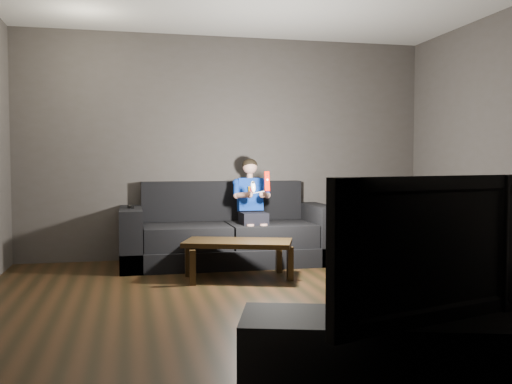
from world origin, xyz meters
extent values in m
plane|color=black|center=(0.00, 0.00, 0.00)|extent=(5.00, 5.00, 0.00)
cube|color=#403C38|center=(0.00, 2.50, 1.35)|extent=(5.00, 0.04, 2.70)
cube|color=#403C38|center=(0.00, -2.50, 1.35)|extent=(5.00, 0.04, 2.70)
cube|color=black|center=(-0.08, 2.04, 0.10)|extent=(2.43, 1.05, 0.21)
cube|color=black|center=(-0.56, 1.93, 0.34)|extent=(0.95, 0.74, 0.25)
cube|color=black|center=(0.41, 1.93, 0.34)|extent=(0.95, 0.74, 0.25)
cube|color=black|center=(-0.08, 2.45, 0.70)|extent=(1.95, 0.24, 0.48)
cube|color=black|center=(-1.17, 2.04, 0.33)|extent=(0.24, 1.05, 0.66)
cube|color=black|center=(1.02, 2.04, 0.33)|extent=(0.24, 1.05, 0.66)
cube|color=black|center=(0.20, 1.91, 0.53)|extent=(0.29, 0.36, 0.13)
cube|color=#16469D|center=(0.20, 2.10, 0.79)|extent=(0.29, 0.20, 0.40)
cube|color=orange|center=(0.20, 2.02, 0.85)|extent=(0.09, 0.09, 0.10)
cube|color=red|center=(0.20, 2.02, 0.85)|extent=(0.06, 0.06, 0.06)
cylinder|color=tan|center=(0.20, 2.10, 1.01)|extent=(0.07, 0.07, 0.06)
sphere|color=tan|center=(0.20, 2.10, 1.12)|extent=(0.17, 0.17, 0.17)
ellipsoid|color=black|center=(0.20, 2.11, 1.14)|extent=(0.18, 0.18, 0.15)
cylinder|color=#16469D|center=(0.02, 2.04, 0.86)|extent=(0.08, 0.22, 0.18)
cylinder|color=#16469D|center=(0.38, 2.04, 0.86)|extent=(0.08, 0.22, 0.18)
cylinder|color=tan|center=(0.08, 1.89, 0.82)|extent=(0.13, 0.23, 0.10)
cylinder|color=tan|center=(0.33, 1.89, 0.82)|extent=(0.13, 0.23, 0.10)
sphere|color=tan|center=(0.13, 1.80, 0.81)|extent=(0.08, 0.08, 0.08)
sphere|color=tan|center=(0.28, 1.80, 0.81)|extent=(0.08, 0.08, 0.08)
cylinder|color=tan|center=(0.12, 1.72, 0.32)|extent=(0.09, 0.09, 0.32)
cylinder|color=tan|center=(0.28, 1.72, 0.32)|extent=(0.09, 0.09, 0.32)
cube|color=red|center=(0.28, 1.59, 0.96)|extent=(0.05, 0.08, 0.22)
cube|color=maroon|center=(0.28, 1.57, 1.02)|extent=(0.03, 0.01, 0.03)
cylinder|color=white|center=(0.28, 1.57, 0.95)|extent=(0.02, 0.01, 0.02)
ellipsoid|color=white|center=(0.13, 1.60, 0.90)|extent=(0.07, 0.09, 0.14)
cylinder|color=black|center=(0.13, 1.57, 0.95)|extent=(0.02, 0.01, 0.02)
cube|color=black|center=(-1.17, 1.99, 0.68)|extent=(0.07, 0.16, 0.03)
cube|color=black|center=(-1.17, 2.04, 0.69)|extent=(0.02, 0.02, 0.00)
cube|color=black|center=(-0.12, 1.16, 0.36)|extent=(1.17, 0.85, 0.05)
cube|color=black|center=(-0.60, 0.94, 0.17)|extent=(0.06, 0.06, 0.34)
cube|color=black|center=(0.36, 0.94, 0.17)|extent=(0.06, 0.06, 0.34)
cube|color=black|center=(-0.60, 1.37, 0.17)|extent=(0.06, 0.06, 0.34)
cube|color=black|center=(0.36, 1.37, 0.17)|extent=(0.06, 0.06, 0.34)
cube|color=black|center=(-0.02, -2.27, 0.26)|extent=(1.51, 0.82, 0.52)
imported|color=black|center=(-0.02, -2.27, 0.82)|extent=(1.03, 0.43, 0.60)
camera|label=1|loc=(-1.18, -4.43, 1.17)|focal=40.00mm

